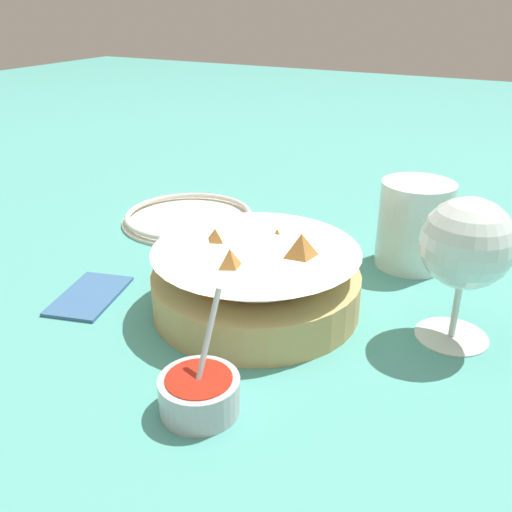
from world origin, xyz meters
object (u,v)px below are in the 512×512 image
at_px(food_basket, 256,281).
at_px(beer_mug, 414,227).
at_px(sauce_cup, 200,392).
at_px(side_plate, 189,217).
at_px(wine_glass, 466,248).

xyz_separation_m(food_basket, beer_mug, (0.20, -0.12, 0.02)).
distance_m(sauce_cup, side_plate, 0.44).
bearing_deg(wine_glass, beer_mug, 27.99).
bearing_deg(beer_mug, side_plate, 92.05).
height_order(sauce_cup, wine_glass, wine_glass).
bearing_deg(food_basket, side_plate, 49.43).
xyz_separation_m(food_basket, side_plate, (0.19, 0.22, -0.03)).
bearing_deg(beer_mug, wine_glass, -152.01).
distance_m(beer_mug, side_plate, 0.34).
xyz_separation_m(food_basket, wine_glass, (0.04, -0.21, 0.07)).
xyz_separation_m(sauce_cup, side_plate, (0.36, 0.26, -0.01)).
xyz_separation_m(wine_glass, side_plate, (0.14, 0.42, -0.09)).
bearing_deg(food_basket, beer_mug, -31.94).
relative_size(food_basket, sauce_cup, 2.26).
relative_size(food_basket, wine_glass, 1.52).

